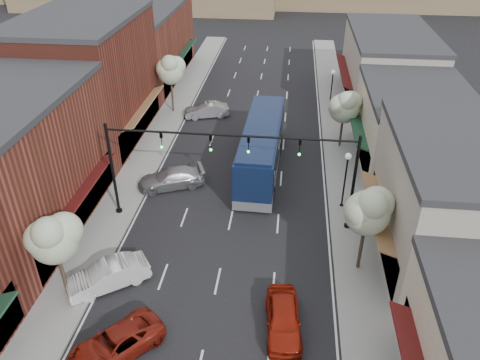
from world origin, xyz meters
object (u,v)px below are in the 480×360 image
(red_hatchback, at_px, (283,318))
(parked_car_a, at_px, (116,344))
(lamp_post_near, at_px, (346,172))
(tree_right_far, at_px, (345,106))
(tree_left_near, at_px, (53,237))
(tree_left_far, at_px, (170,69))
(parked_car_e, at_px, (207,110))
(parked_car_b, at_px, (108,275))
(signal_mast_right, at_px, (318,168))
(coach_bus, at_px, (261,147))
(tree_right_near, at_px, (369,210))
(signal_mast_left, at_px, (145,158))
(lamp_post_far, at_px, (332,84))
(parked_car_c, at_px, (171,178))

(red_hatchback, bearing_deg, parked_car_a, -168.27)
(lamp_post_near, relative_size, parked_car_a, 0.91)
(tree_right_far, xyz_separation_m, tree_left_near, (-16.60, -20.00, 0.23))
(tree_left_far, xyz_separation_m, parked_car_e, (3.60, -0.77, -3.87))
(parked_car_a, bearing_deg, parked_car_b, 155.42)
(signal_mast_right, bearing_deg, tree_left_far, 127.71)
(parked_car_a, bearing_deg, coach_bus, 114.46)
(tree_right_near, distance_m, lamp_post_near, 6.74)
(signal_mast_left, distance_m, red_hatchback, 13.75)
(tree_right_far, distance_m, lamp_post_near, 9.51)
(lamp_post_far, distance_m, parked_car_c, 20.79)
(signal_mast_right, distance_m, signal_mast_left, 11.24)
(red_hatchback, bearing_deg, tree_right_far, 73.23)
(tree_right_far, bearing_deg, parked_car_b, -127.47)
(parked_car_e, bearing_deg, parked_car_c, -18.62)
(tree_right_near, xyz_separation_m, parked_car_a, (-12.55, -7.48, -3.78))
(signal_mast_left, bearing_deg, tree_left_far, 98.35)
(signal_mast_left, bearing_deg, tree_left_near, -108.10)
(red_hatchback, height_order, parked_car_e, red_hatchback)
(lamp_post_near, bearing_deg, coach_bus, 141.94)
(tree_right_near, xyz_separation_m, lamp_post_far, (-0.55, 24.06, -1.45))
(lamp_post_near, bearing_deg, tree_right_near, -85.23)
(tree_right_near, height_order, parked_car_c, tree_right_near)
(tree_left_far, xyz_separation_m, coach_bus, (9.83, -10.57, -2.55))
(lamp_post_near, xyz_separation_m, parked_car_a, (-12.00, -14.04, -2.33))
(lamp_post_far, distance_m, red_hatchback, 29.45)
(tree_right_near, xyz_separation_m, tree_right_far, (0.00, 16.00, -0.46))
(tree_right_far, bearing_deg, parked_car_e, 158.09)
(signal_mast_left, distance_m, parked_car_a, 12.27)
(lamp_post_near, bearing_deg, tree_left_far, 136.11)
(signal_mast_right, relative_size, tree_right_near, 1.38)
(tree_left_near, bearing_deg, parked_car_c, 75.27)
(coach_bus, relative_size, parked_car_a, 2.68)
(signal_mast_right, distance_m, tree_right_near, 4.89)
(parked_car_e, bearing_deg, signal_mast_left, -19.85)
(signal_mast_right, distance_m, lamp_post_near, 3.69)
(tree_right_far, relative_size, lamp_post_far, 1.22)
(red_hatchback, distance_m, parked_car_b, 10.34)
(lamp_post_far, distance_m, parked_car_e, 12.97)
(coach_bus, relative_size, red_hatchback, 2.91)
(signal_mast_left, xyz_separation_m, parked_car_b, (-0.58, -7.04, -3.85))
(parked_car_b, bearing_deg, parked_car_c, 138.93)
(tree_right_far, xyz_separation_m, lamp_post_far, (-0.55, 8.06, -0.99))
(tree_right_near, bearing_deg, red_hatchback, -131.17)
(tree_left_far, bearing_deg, coach_bus, -47.08)
(red_hatchback, relative_size, parked_car_c, 0.88)
(signal_mast_left, bearing_deg, parked_car_c, 82.59)
(signal_mast_right, bearing_deg, parked_car_c, 160.17)
(tree_right_near, relative_size, red_hatchback, 1.33)
(signal_mast_right, bearing_deg, tree_left_near, -149.86)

